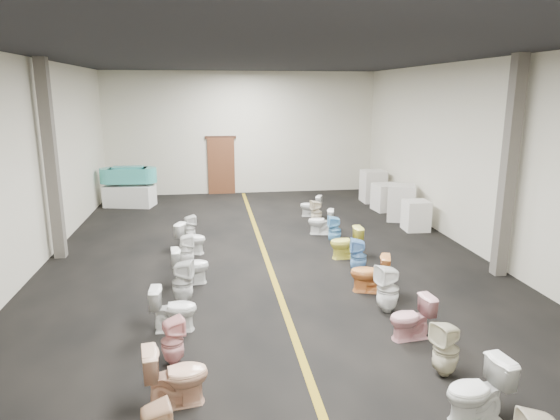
# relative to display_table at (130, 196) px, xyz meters

# --- Properties ---
(floor) EXTENTS (16.00, 16.00, 0.00)m
(floor) POSITION_rel_display_table_xyz_m (3.93, -6.23, -0.35)
(floor) COLOR black
(floor) RESTS_ON ground
(ceiling) EXTENTS (16.00, 16.00, 0.00)m
(ceiling) POSITION_rel_display_table_xyz_m (3.93, -6.23, 4.15)
(ceiling) COLOR black
(ceiling) RESTS_ON ground
(wall_back) EXTENTS (10.00, 0.00, 10.00)m
(wall_back) POSITION_rel_display_table_xyz_m (3.93, 1.77, 1.90)
(wall_back) COLOR beige
(wall_back) RESTS_ON ground
(wall_front) EXTENTS (10.00, 0.00, 10.00)m
(wall_front) POSITION_rel_display_table_xyz_m (3.93, -14.23, 1.90)
(wall_front) COLOR beige
(wall_front) RESTS_ON ground
(wall_left) EXTENTS (0.00, 16.00, 16.00)m
(wall_left) POSITION_rel_display_table_xyz_m (-1.07, -6.23, 1.90)
(wall_left) COLOR beige
(wall_left) RESTS_ON ground
(wall_right) EXTENTS (0.00, 16.00, 16.00)m
(wall_right) POSITION_rel_display_table_xyz_m (8.93, -6.23, 1.90)
(wall_right) COLOR beige
(wall_right) RESTS_ON ground
(aisle_stripe) EXTENTS (0.12, 15.60, 0.01)m
(aisle_stripe) POSITION_rel_display_table_xyz_m (3.93, -6.23, -0.35)
(aisle_stripe) COLOR olive
(aisle_stripe) RESTS_ON floor
(back_door) EXTENTS (1.00, 0.10, 2.10)m
(back_door) POSITION_rel_display_table_xyz_m (3.13, 1.71, 0.70)
(back_door) COLOR #562D19
(back_door) RESTS_ON floor
(door_frame) EXTENTS (1.15, 0.08, 0.10)m
(door_frame) POSITION_rel_display_table_xyz_m (3.13, 1.72, 1.77)
(door_frame) COLOR #331C11
(door_frame) RESTS_ON back_door
(column_left) EXTENTS (0.25, 0.25, 4.50)m
(column_left) POSITION_rel_display_table_xyz_m (-0.82, -5.23, 1.90)
(column_left) COLOR #59544C
(column_left) RESTS_ON floor
(column_right) EXTENTS (0.25, 0.25, 4.50)m
(column_right) POSITION_rel_display_table_xyz_m (8.68, -7.73, 1.90)
(column_right) COLOR #59544C
(column_right) RESTS_ON floor
(display_table) EXTENTS (1.74, 1.15, 0.71)m
(display_table) POSITION_rel_display_table_xyz_m (0.00, 0.00, 0.00)
(display_table) COLOR silver
(display_table) RESTS_ON floor
(bathtub) EXTENTS (1.86, 0.70, 0.55)m
(bathtub) POSITION_rel_display_table_xyz_m (-0.00, 0.00, 0.72)
(bathtub) COLOR teal
(bathtub) RESTS_ON display_table
(appliance_crate_a) EXTENTS (0.67, 0.67, 0.83)m
(appliance_crate_a) POSITION_rel_display_table_xyz_m (8.33, -4.20, 0.06)
(appliance_crate_a) COLOR silver
(appliance_crate_a) RESTS_ON floor
(appliance_crate_b) EXTENTS (1.00, 1.00, 1.07)m
(appliance_crate_b) POSITION_rel_display_table_xyz_m (8.33, -3.06, 0.18)
(appliance_crate_b) COLOR silver
(appliance_crate_b) RESTS_ON floor
(appliance_crate_c) EXTENTS (0.84, 0.84, 0.86)m
(appliance_crate_c) POSITION_rel_display_table_xyz_m (8.33, -1.80, 0.08)
(appliance_crate_c) COLOR silver
(appliance_crate_c) RESTS_ON floor
(appliance_crate_d) EXTENTS (0.77, 0.77, 1.10)m
(appliance_crate_d) POSITION_rel_display_table_xyz_m (8.33, -0.48, 0.20)
(appliance_crate_d) COLOR silver
(appliance_crate_d) RESTS_ON floor
(toilet_left_2) EXTENTS (0.84, 0.56, 0.79)m
(toilet_left_2) POSITION_rel_display_table_xyz_m (2.20, -11.37, 0.04)
(toilet_left_2) COLOR #E0A988
(toilet_left_2) RESTS_ON floor
(toilet_left_3) EXTENTS (0.42, 0.41, 0.70)m
(toilet_left_3) POSITION_rel_display_table_xyz_m (2.09, -10.41, -0.00)
(toilet_left_3) COLOR #EEA6A6
(toilet_left_3) RESTS_ON floor
(toilet_left_4) EXTENTS (0.74, 0.44, 0.75)m
(toilet_left_4) POSITION_rel_display_table_xyz_m (2.04, -9.36, 0.02)
(toilet_left_4) COLOR white
(toilet_left_4) RESTS_ON floor
(toilet_left_5) EXTENTS (0.44, 0.43, 0.82)m
(toilet_left_5) POSITION_rel_display_table_xyz_m (2.14, -8.32, 0.06)
(toilet_left_5) COLOR silver
(toilet_left_5) RESTS_ON floor
(toilet_left_6) EXTENTS (0.77, 0.49, 0.75)m
(toilet_left_6) POSITION_rel_display_table_xyz_m (2.24, -7.34, 0.02)
(toilet_left_6) COLOR white
(toilet_left_6) RESTS_ON floor
(toilet_left_7) EXTENTS (0.37, 0.36, 0.74)m
(toilet_left_7) POSITION_rel_display_table_xyz_m (2.12, -6.32, 0.02)
(toilet_left_7) COLOR white
(toilet_left_7) RESTS_ON floor
(toilet_left_8) EXTENTS (0.81, 0.64, 0.73)m
(toilet_left_8) POSITION_rel_display_table_xyz_m (2.20, -5.38, 0.01)
(toilet_left_8) COLOR white
(toilet_left_8) RESTS_ON floor
(toilet_left_9) EXTENTS (0.39, 0.39, 0.68)m
(toilet_left_9) POSITION_rel_display_table_xyz_m (2.12, -4.38, -0.01)
(toilet_left_9) COLOR silver
(toilet_left_9) RESTS_ON floor
(toilet_right_1) EXTENTS (0.82, 0.54, 0.78)m
(toilet_right_1) POSITION_rel_display_table_xyz_m (5.69, -12.20, 0.04)
(toilet_right_1) COLOR white
(toilet_right_1) RESTS_ON floor
(toilet_right_2) EXTENTS (0.45, 0.45, 0.78)m
(toilet_right_2) POSITION_rel_display_table_xyz_m (5.77, -11.23, 0.04)
(toilet_right_2) COLOR beige
(toilet_right_2) RESTS_ON floor
(toilet_right_3) EXTENTS (0.73, 0.47, 0.70)m
(toilet_right_3) POSITION_rel_display_table_xyz_m (5.72, -10.18, -0.00)
(toilet_right_3) COLOR #E3A0A6
(toilet_right_3) RESTS_ON floor
(toilet_right_4) EXTENTS (0.46, 0.45, 0.85)m
(toilet_right_4) POSITION_rel_display_table_xyz_m (5.70, -9.18, 0.07)
(toilet_right_4) COLOR white
(toilet_right_4) RESTS_ON floor
(toilet_right_5) EXTENTS (0.83, 0.63, 0.75)m
(toilet_right_5) POSITION_rel_display_table_xyz_m (5.67, -8.27, 0.02)
(toilet_right_5) COLOR orange
(toilet_right_5) RESTS_ON floor
(toilet_right_6) EXTENTS (0.42, 0.41, 0.76)m
(toilet_right_6) POSITION_rel_display_table_xyz_m (5.75, -7.26, 0.03)
(toilet_right_6) COLOR #6EA8E3
(toilet_right_6) RESTS_ON floor
(toilet_right_7) EXTENTS (0.74, 0.43, 0.75)m
(toilet_right_7) POSITION_rel_display_table_xyz_m (5.75, -6.27, 0.02)
(toilet_right_7) COLOR #F5EC57
(toilet_right_7) RESTS_ON floor
(toilet_right_8) EXTENTS (0.35, 0.35, 0.73)m
(toilet_right_8) POSITION_rel_display_table_xyz_m (5.77, -5.15, 0.01)
(toilet_right_8) COLOR #74BEEF
(toilet_right_8) RESTS_ON floor
(toilet_right_9) EXTENTS (0.76, 0.56, 0.70)m
(toilet_right_9) POSITION_rel_display_table_xyz_m (5.62, -4.22, -0.00)
(toilet_right_9) COLOR white
(toilet_right_9) RESTS_ON floor
(toilet_right_10) EXTENTS (0.37, 0.36, 0.70)m
(toilet_right_10) POSITION_rel_display_table_xyz_m (5.73, -3.15, -0.00)
(toilet_right_10) COLOR beige
(toilet_right_10) RESTS_ON floor
(toilet_right_11) EXTENTS (0.75, 0.61, 0.67)m
(toilet_right_11) POSITION_rel_display_table_xyz_m (5.74, -2.26, -0.02)
(toilet_right_11) COLOR white
(toilet_right_11) RESTS_ON floor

